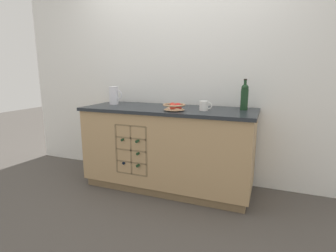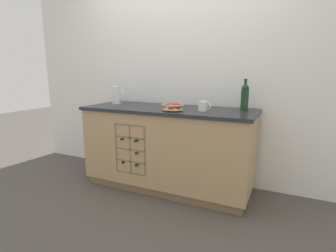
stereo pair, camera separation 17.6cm
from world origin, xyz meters
The scene contains 7 objects.
ground_plane centered at (0.00, 0.00, 0.00)m, with size 14.00×14.00×0.00m, color #4C4742.
back_wall centered at (0.00, 0.40, 1.27)m, with size 4.40×0.06×2.55m, color white.
kitchen_island centered at (0.00, 0.00, 0.46)m, with size 1.86×0.71×0.91m.
fruit_bowl centered at (0.13, -0.17, 0.95)m, with size 0.23×0.23×0.08m.
white_pitcher centered at (-0.72, 0.07, 1.01)m, with size 0.17×0.11×0.21m.
ceramic_mug centered at (0.41, -0.05, 0.95)m, with size 0.13×0.09×0.10m.
standing_wine_bottle centered at (0.77, 0.14, 1.04)m, with size 0.08×0.08×0.31m.
Camera 2 is at (1.19, -2.53, 1.29)m, focal length 28.00 mm.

